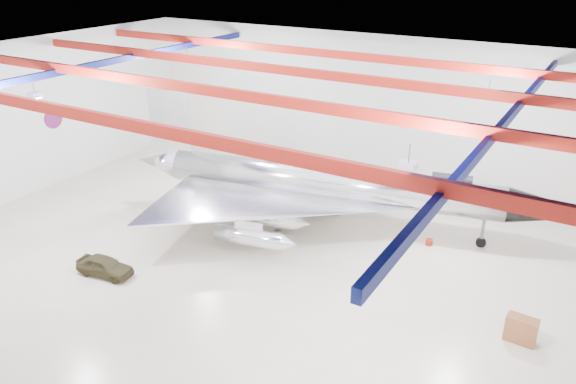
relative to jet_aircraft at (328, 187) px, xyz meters
The scene contains 17 objects.
floor 6.47m from the jet_aircraft, 100.65° to the right, with size 40.00×40.00×0.00m, color #C1B19A.
wall_back 9.69m from the jet_aircraft, 96.77° to the left, with size 40.00×40.00×0.00m, color silver.
wall_left 22.06m from the jet_aircraft, 164.61° to the right, with size 30.00×30.00×0.00m, color silver.
ceiling 10.22m from the jet_aircraft, 100.65° to the right, with size 40.00×40.00×0.00m, color #0A0F38.
ceiling_structure 9.68m from the jet_aircraft, 100.65° to the right, with size 39.50×29.50×1.08m.
wall_roundel 21.50m from the jet_aircraft, 169.75° to the right, with size 1.50×1.50×0.10m, color #B21414.
jet_aircraft is the anchor object (origin of this frame).
jeep 14.24m from the jet_aircraft, 123.18° to the right, with size 1.32×3.27×1.11m, color #39341C.
desk 14.51m from the jet_aircraft, 24.93° to the right, with size 1.38×0.69×1.26m, color brown.
crate_ply 5.78m from the jet_aircraft, 141.14° to the right, with size 0.51×0.41×0.36m, color olive.
toolbox_red 6.29m from the jet_aircraft, 162.47° to the left, with size 0.42×0.34×0.30m, color #A01C10.
engine_drum 4.35m from the jet_aircraft, 121.97° to the right, with size 0.47×0.47×0.43m, color #59595B.
parts_bin 3.25m from the jet_aircraft, 111.70° to the left, with size 0.56×0.45×0.39m, color olive.
crate_small 7.18m from the jet_aircraft, 154.22° to the left, with size 0.43×0.35×0.30m, color #59595B.
tool_chest 7.08m from the jet_aircraft, ahead, with size 0.42×0.42×0.38m, color #A01C10.
oil_barrel 3.09m from the jet_aircraft, 144.54° to the left, with size 0.53×0.42×0.37m, color olive.
spares_box 3.08m from the jet_aircraft, 98.41° to the left, with size 0.41×0.41×0.37m, color #59595B.
Camera 1 is at (15.73, -23.69, 16.60)m, focal length 35.00 mm.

